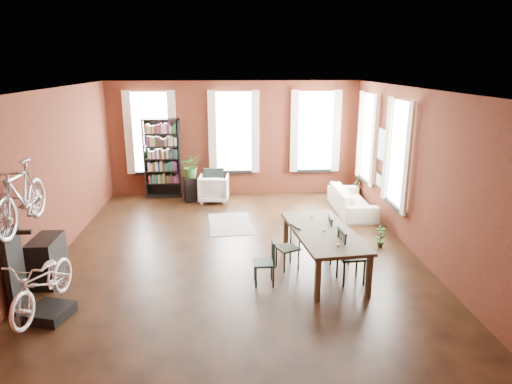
{
  "coord_description": "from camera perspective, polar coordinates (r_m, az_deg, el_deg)",
  "views": [
    {
      "loc": [
        -0.14,
        -8.3,
        3.65
      ],
      "look_at": [
        0.39,
        0.6,
        1.13
      ],
      "focal_mm": 32.0,
      "sensor_mm": 36.0,
      "label": 1
    }
  ],
  "objects": [
    {
      "name": "room",
      "position": [
        9.05,
        -0.91,
        6.16
      ],
      "size": [
        9.0,
        9.04,
        3.22
      ],
      "color": "black",
      "rests_on": "ground"
    },
    {
      "name": "dining_table",
      "position": [
        8.4,
        8.36,
        -7.28
      ],
      "size": [
        1.29,
        2.36,
        0.77
      ],
      "primitive_type": "cube",
      "rotation": [
        0.0,
        0.0,
        0.12
      ],
      "color": "#483D2B",
      "rests_on": "ground"
    },
    {
      "name": "dining_chair_a",
      "position": [
        7.83,
        1.01,
        -8.81
      ],
      "size": [
        0.37,
        0.37,
        0.78
      ],
      "primitive_type": "cube",
      "rotation": [
        0.0,
        0.0,
        -1.55
      ],
      "color": "#1A3937",
      "rests_on": "ground"
    },
    {
      "name": "dining_chair_b",
      "position": [
        8.42,
        3.96,
        -6.97
      ],
      "size": [
        0.48,
        0.48,
        0.79
      ],
      "primitive_type": "cube",
      "rotation": [
        0.0,
        0.0,
        -1.17
      ],
      "color": "black",
      "rests_on": "ground"
    },
    {
      "name": "dining_chair_c",
      "position": [
        8.04,
        11.82,
        -7.82
      ],
      "size": [
        0.48,
        0.48,
        0.95
      ],
      "primitive_type": "cube",
      "rotation": [
        0.0,
        0.0,
        1.66
      ],
      "color": "black",
      "rests_on": "ground"
    },
    {
      "name": "dining_chair_d",
      "position": [
        8.8,
        10.34,
        -5.82
      ],
      "size": [
        0.45,
        0.45,
        0.9
      ],
      "primitive_type": "cube",
      "rotation": [
        0.0,
        0.0,
        1.49
      ],
      "color": "#1A3B39",
      "rests_on": "ground"
    },
    {
      "name": "bookshelf",
      "position": [
        12.99,
        -11.61,
        4.14
      ],
      "size": [
        1.0,
        0.32,
        2.2
      ],
      "primitive_type": "cube",
      "color": "black",
      "rests_on": "ground"
    },
    {
      "name": "white_armchair",
      "position": [
        12.46,
        -5.31,
        0.62
      ],
      "size": [
        0.83,
        0.78,
        0.81
      ],
      "primitive_type": "imported",
      "rotation": [
        0.0,
        0.0,
        3.08
      ],
      "color": "silver",
      "rests_on": "ground"
    },
    {
      "name": "cream_sofa",
      "position": [
        11.78,
        11.93,
        -0.54
      ],
      "size": [
        0.61,
        2.08,
        0.81
      ],
      "primitive_type": "imported",
      "rotation": [
        0.0,
        0.0,
        1.57
      ],
      "color": "beige",
      "rests_on": "ground"
    },
    {
      "name": "striped_rug",
      "position": [
        10.79,
        -3.23,
        -3.98
      ],
      "size": [
        1.11,
        1.65,
        0.01
      ],
      "primitive_type": "cube",
      "rotation": [
        0.0,
        0.0,
        0.08
      ],
      "color": "black",
      "rests_on": "ground"
    },
    {
      "name": "bike_trainer",
      "position": [
        7.64,
        -24.41,
        -13.57
      ],
      "size": [
        0.7,
        0.7,
        0.16
      ],
      "primitive_type": "cube",
      "rotation": [
        0.0,
        0.0,
        -0.27
      ],
      "color": "black",
      "rests_on": "ground"
    },
    {
      "name": "bike_wall_rack",
      "position": [
        7.86,
        -27.92,
        -8.59
      ],
      "size": [
        0.16,
        0.6,
        1.3
      ],
      "primitive_type": "cube",
      "color": "black",
      "rests_on": "ground"
    },
    {
      "name": "console_table",
      "position": [
        8.67,
        -24.59,
        -7.75
      ],
      "size": [
        0.4,
        0.8,
        0.8
      ],
      "primitive_type": "cube",
      "color": "black",
      "rests_on": "ground"
    },
    {
      "name": "plant_stand",
      "position": [
        12.58,
        -8.17,
        0.3
      ],
      "size": [
        0.41,
        0.41,
        0.65
      ],
      "primitive_type": "cube",
      "rotation": [
        0.0,
        0.0,
        0.3
      ],
      "color": "black",
      "rests_on": "ground"
    },
    {
      "name": "plant_by_sofa",
      "position": [
        13.04,
        12.32,
        -0.14
      ],
      "size": [
        0.62,
        0.78,
        0.31
      ],
      "primitive_type": "imported",
      "rotation": [
        0.0,
        0.0,
        0.4
      ],
      "color": "#2B5120",
      "rests_on": "ground"
    },
    {
      "name": "plant_small",
      "position": [
        9.77,
        15.23,
        -6.21
      ],
      "size": [
        0.34,
        0.5,
        0.17
      ],
      "primitive_type": "imported",
      "rotation": [
        0.0,
        0.0,
        0.24
      ],
      "color": "#2C5421",
      "rests_on": "ground"
    },
    {
      "name": "bicycle_floor",
      "position": [
        7.24,
        -25.39,
        -7.42
      ],
      "size": [
        0.69,
        0.93,
        1.64
      ],
      "primitive_type": "imported",
      "rotation": [
        0.0,
        0.0,
        -0.14
      ],
      "color": "white",
      "rests_on": "bike_trainer"
    },
    {
      "name": "bicycle_hung",
      "position": [
        7.32,
        -27.62,
        2.0
      ],
      "size": [
        0.47,
        1.0,
        1.66
      ],
      "primitive_type": "imported",
      "color": "#A5A8AD",
      "rests_on": "bike_wall_rack"
    },
    {
      "name": "plant_on_stand",
      "position": [
        12.47,
        -8.09,
        2.91
      ],
      "size": [
        0.61,
        0.67,
        0.5
      ],
      "primitive_type": "imported",
      "rotation": [
        0.0,
        0.0,
        0.04
      ],
      "color": "#2D6327",
      "rests_on": "plant_stand"
    }
  ]
}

